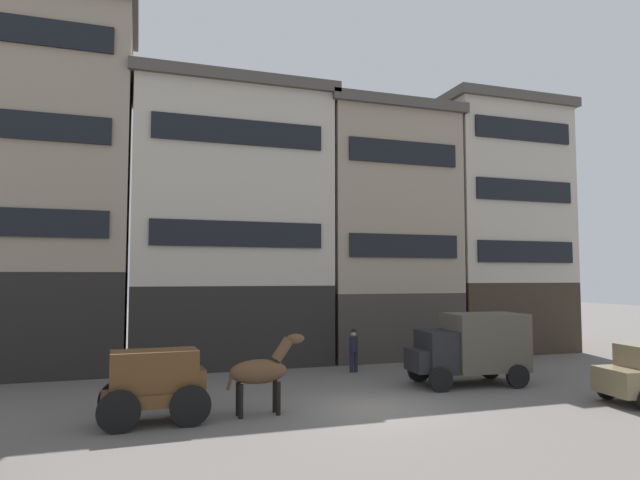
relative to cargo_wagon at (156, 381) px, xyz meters
The scene contains 10 objects.
ground_plane 6.46m from the cargo_wagon, ahead, with size 120.00×120.00×0.00m, color #605B56.
building_far_left 13.24m from the cargo_wagon, 116.64° to the left, with size 8.60×5.74×15.99m.
building_center_left 11.99m from the cargo_wagon, 70.70° to the left, with size 9.31×5.74×13.00m.
building_center_right 16.13m from the cargo_wagon, 41.46° to the left, with size 7.18×5.74×12.69m.
building_far_right 21.74m from the cargo_wagon, 28.80° to the left, with size 7.39×5.74×13.72m.
cargo_wagon is the anchor object (origin of this frame).
draft_horse 2.95m from the cargo_wagon, ahead, with size 2.35×0.66×2.30m.
delivery_truck_near 11.45m from the cargo_wagon, ahead, with size 4.48×2.46×2.62m.
pedestrian_officer 9.97m from the cargo_wagon, 35.32° to the left, with size 0.49×0.49×1.79m.
fire_hydrant_curbside 12.96m from the cargo_wagon, 27.04° to the left, with size 0.24×0.24×0.83m.
Camera 1 is at (-6.87, -15.43, 3.98)m, focal length 30.72 mm.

